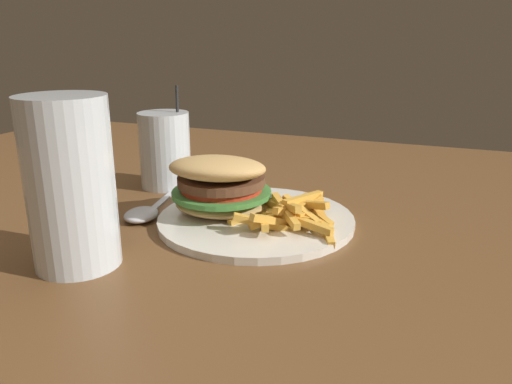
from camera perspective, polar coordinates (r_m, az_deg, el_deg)
dining_table at (r=0.66m, az=-3.35°, el=-12.31°), size 1.66×1.36×0.78m
meal_plate_near at (r=0.67m, az=-2.18°, el=-0.76°), size 0.27×0.27×0.10m
beer_glass at (r=0.57m, az=-20.40°, el=0.38°), size 0.09×0.09×0.19m
juice_glass at (r=0.84m, az=-10.35°, el=4.50°), size 0.08×0.08×0.17m
spoon at (r=0.71m, az=-12.73°, el=-2.37°), size 0.06×0.18×0.02m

